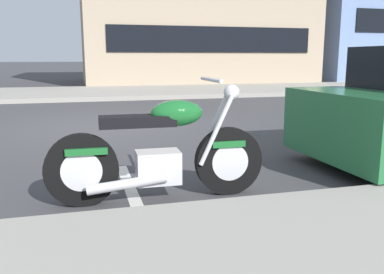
# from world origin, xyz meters

# --- Properties ---
(ground_plane) EXTENTS (260.00, 260.00, 0.00)m
(ground_plane) POSITION_xyz_m (0.00, 0.00, 0.00)
(ground_plane) COLOR #3D3D3F
(sidewalk_far_curb) EXTENTS (120.00, 5.00, 0.14)m
(sidewalk_far_curb) POSITION_xyz_m (12.00, 7.25, 0.07)
(sidewalk_far_curb) COLOR gray
(sidewalk_far_curb) RESTS_ON ground
(parking_stall_stripe) EXTENTS (0.12, 2.20, 0.01)m
(parking_stall_stripe) POSITION_xyz_m (0.00, -4.15, 0.00)
(parking_stall_stripe) COLOR silver
(parking_stall_stripe) RESTS_ON ground
(parked_motorcycle) EXTENTS (2.02, 0.62, 1.12)m
(parked_motorcycle) POSITION_xyz_m (0.24, -4.33, 0.43)
(parked_motorcycle) COLOR black
(parked_motorcycle) RESTS_ON ground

